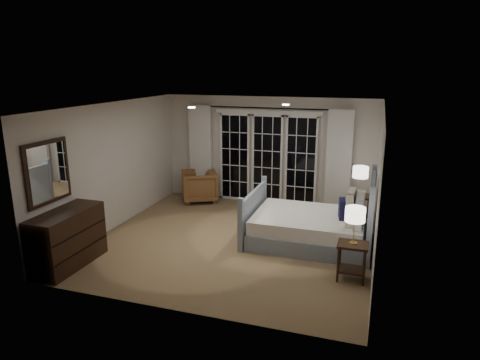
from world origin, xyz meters
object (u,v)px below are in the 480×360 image
(lamp_right, at_px, (361,172))
(armchair, at_px, (199,186))
(nightstand_left, at_px, (352,256))
(dresser, at_px, (67,239))
(lamp_left, at_px, (355,215))
(nightstand_right, at_px, (358,205))
(bed, at_px, (313,226))

(lamp_right, relative_size, armchair, 0.74)
(nightstand_left, xyz_separation_m, dresser, (-4.43, -0.91, 0.08))
(lamp_left, distance_m, lamp_right, 2.52)
(nightstand_right, relative_size, lamp_right, 1.02)
(lamp_left, xyz_separation_m, armchair, (-3.77, 2.94, -0.67))
(bed, distance_m, nightstand_right, 1.48)
(nightstand_left, relative_size, dresser, 0.45)
(nightstand_left, bearing_deg, lamp_right, 91.03)
(lamp_right, xyz_separation_m, armchair, (-3.73, 0.42, -0.72))
(bed, xyz_separation_m, lamp_right, (0.74, 1.28, 0.77))
(lamp_left, height_order, lamp_right, lamp_right)
(bed, xyz_separation_m, lamp_left, (0.78, -1.24, 0.72))
(nightstand_left, distance_m, armchair, 4.79)
(nightstand_right, xyz_separation_m, dresser, (-4.38, -3.43, 0.06))
(nightstand_left, xyz_separation_m, lamp_left, (0.00, 0.00, 0.66))
(bed, relative_size, lamp_left, 3.85)
(nightstand_right, bearing_deg, armchair, 173.54)
(lamp_left, height_order, dresser, lamp_left)
(lamp_right, bearing_deg, bed, -119.90)
(nightstand_left, bearing_deg, armchair, 142.03)
(bed, relative_size, lamp_right, 3.66)
(bed, bearing_deg, lamp_left, -57.72)
(nightstand_left, bearing_deg, bed, 122.28)
(nightstand_right, bearing_deg, nightstand_left, -88.97)
(nightstand_right, height_order, armchair, armchair)
(bed, height_order, armchair, bed)
(lamp_right, bearing_deg, armchair, 173.54)
(lamp_left, bearing_deg, nightstand_right, 91.03)
(lamp_left, distance_m, dresser, 4.56)
(armchair, relative_size, dresser, 0.63)
(bed, bearing_deg, nightstand_left, -57.72)
(lamp_right, bearing_deg, dresser, -141.94)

